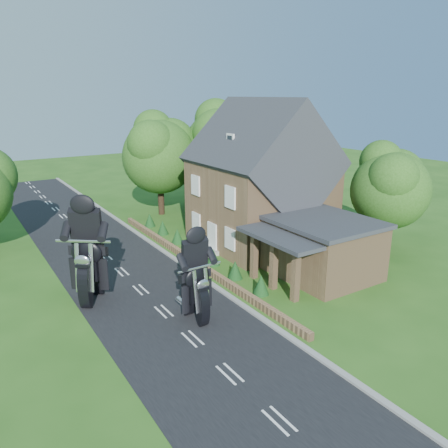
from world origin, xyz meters
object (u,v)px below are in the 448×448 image
garden_wall (192,260)px  annex (321,247)px  house (261,184)px  motorcycle_lead (196,307)px  motorcycle_follow (92,286)px

garden_wall → annex: 8.19m
garden_wall → house: (6.19, 1.00, 4.14)m
house → garden_wall: bearing=-170.8°
motorcycle_lead → motorcycle_follow: (-3.57, 4.67, 0.15)m
annex → motorcycle_lead: size_ratio=4.62×
garden_wall → motorcycle_lead: motorcycle_lead is taller
annex → garden_wall: bearing=133.8°
annex → motorcycle_follow: (-12.50, 3.85, -0.90)m
annex → house: bearing=84.8°
motorcycle_lead → garden_wall: bearing=-118.6°
motorcycle_follow → motorcycle_lead: bearing=164.2°
motorcycle_lead → motorcycle_follow: motorcycle_follow is taller
garden_wall → annex: size_ratio=3.12×
house → motorcycle_follow: house is taller
annex → motorcycle_follow: annex is taller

